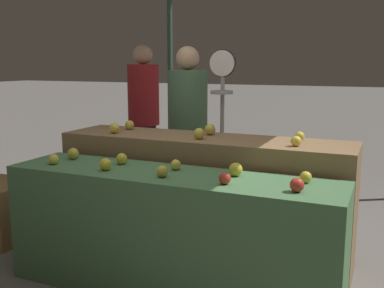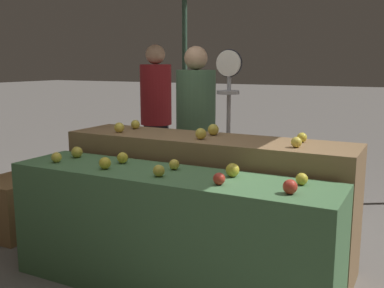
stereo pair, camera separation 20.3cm
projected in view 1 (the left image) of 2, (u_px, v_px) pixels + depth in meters
The scene contains 22 objects.
display_counter_front at pixel (169, 234), 3.04m from camera, with size 2.29×0.55×0.84m, color #4C7A4C.
display_counter_back at pixel (203, 199), 3.56m from camera, with size 2.29×0.55×0.99m, color olive.
apple_front_0 at pixel (53, 159), 3.22m from camera, with size 0.08×0.08×0.08m, color yellow.
apple_front_1 at pixel (105, 164), 3.04m from camera, with size 0.08×0.08×0.08m, color gold.
apple_front_2 at pixel (162, 171), 2.86m from camera, with size 0.08×0.08×0.08m, color gold.
apple_front_3 at pixel (225, 178), 2.69m from camera, with size 0.07×0.07×0.07m, color red.
apple_front_4 at pixel (297, 185), 2.52m from camera, with size 0.08×0.08×0.08m, color red.
apple_front_5 at pixel (73, 154), 3.39m from camera, with size 0.09×0.09×0.09m, color gold.
apple_front_6 at pixel (122, 159), 3.22m from camera, with size 0.08×0.08×0.08m, color gold.
apple_front_7 at pixel (176, 165), 3.05m from camera, with size 0.07×0.07×0.07m, color yellow.
apple_front_8 at pixel (236, 169), 2.88m from camera, with size 0.09×0.09×0.09m, color gold.
apple_front_9 at pixel (306, 177), 2.72m from camera, with size 0.07×0.07×0.07m, color gold.
apple_back_0 at pixel (114, 128), 3.66m from camera, with size 0.08×0.08×0.08m, color yellow.
apple_back_1 at pixel (199, 134), 3.37m from camera, with size 0.08×0.08×0.08m, color gold.
apple_back_2 at pixel (296, 141), 3.08m from camera, with size 0.07×0.07×0.07m, color yellow.
apple_back_3 at pixel (130, 125), 3.87m from camera, with size 0.08×0.08×0.08m, color gold.
apple_back_4 at pixel (210, 130), 3.57m from camera, with size 0.09×0.09×0.09m, color gold.
apple_back_5 at pixel (300, 136), 3.29m from camera, with size 0.07×0.07×0.07m, color gold.
produce_scale at pixel (222, 104), 4.00m from camera, with size 0.24×0.20×1.68m.
person_vendor_at_scale at pixel (188, 122), 4.40m from camera, with size 0.50×0.50×1.72m.
person_customer_left at pixel (144, 108), 5.40m from camera, with size 0.50×0.50×1.78m.
wooden_crate_side at pixel (2, 211), 4.01m from camera, with size 0.52×0.52×0.52m, color #9E7547.
Camera 1 is at (1.30, -2.58, 1.55)m, focal length 42.00 mm.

